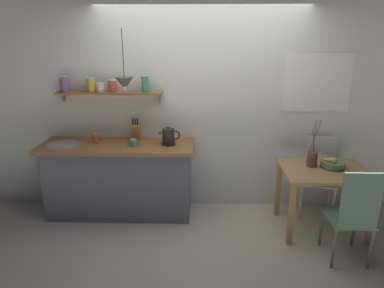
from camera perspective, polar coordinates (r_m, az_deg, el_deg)
ground_plane at (r=4.16m, az=1.32°, el=-13.65°), size 14.00×14.00×0.00m
back_wall at (r=4.29m, az=4.28°, el=6.72°), size 6.80×0.11×2.70m
kitchen_counter at (r=4.35m, az=-11.99°, el=-5.68°), size 1.83×0.63×0.92m
wall_shelf at (r=4.25m, az=-14.54°, el=8.98°), size 1.28×0.20×0.33m
dining_table at (r=4.12m, az=21.19°, el=-5.53°), size 0.95×0.74×0.75m
dining_chair_near at (r=3.66m, az=25.24°, el=-10.46°), size 0.41×0.44×1.01m
dining_chair_far at (r=4.53m, az=20.27°, el=-4.45°), size 0.50×0.48×0.97m
fruit_bowl at (r=4.14m, az=22.41°, el=-3.02°), size 0.26×0.26×0.12m
twig_vase at (r=4.09m, az=19.40°, el=-2.26°), size 0.12×0.12×0.54m
electric_kettle at (r=4.05m, az=-3.93°, el=1.24°), size 0.25×0.17×0.22m
knife_block at (r=4.24m, az=-9.32°, el=2.04°), size 0.10×0.15×0.29m
coffee_mug_by_sink at (r=4.29m, az=-15.75°, el=0.96°), size 0.12×0.08×0.11m
coffee_mug_spare at (r=4.04m, az=-9.71°, el=0.20°), size 0.13×0.09×0.09m
pendant_lamp at (r=3.87m, az=-11.18°, el=9.94°), size 0.20×0.20×0.64m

